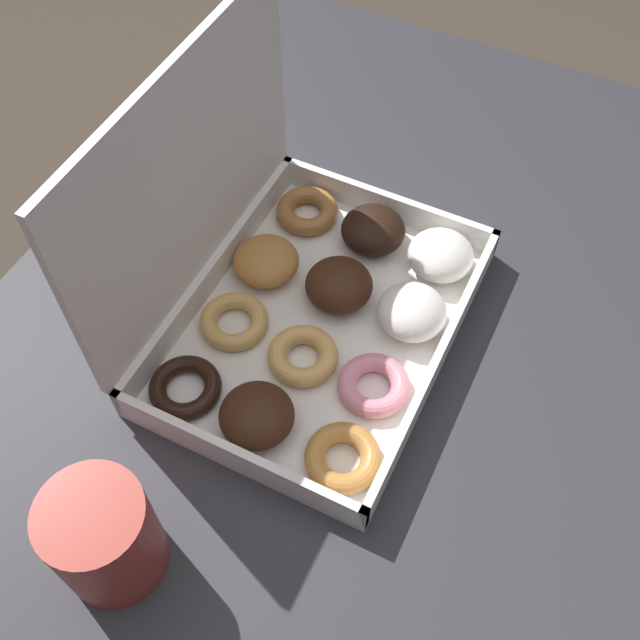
{
  "coord_description": "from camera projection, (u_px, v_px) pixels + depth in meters",
  "views": [
    {
      "loc": [
        -0.37,
        -0.12,
        1.4
      ],
      "look_at": [
        0.02,
        0.07,
        0.78
      ],
      "focal_mm": 42.0,
      "sensor_mm": 36.0,
      "label": 1
    }
  ],
  "objects": [
    {
      "name": "donut_box",
      "position": [
        303.0,
        288.0,
        0.74
      ],
      "size": [
        0.35,
        0.26,
        0.28
      ],
      "color": "silver",
      "rests_on": "dining_table"
    },
    {
      "name": "coffee_mug",
      "position": [
        104.0,
        536.0,
        0.59
      ],
      "size": [
        0.09,
        0.09,
        0.11
      ],
      "color": "#A3382D",
      "rests_on": "dining_table"
    },
    {
      "name": "ground_plane",
      "position": [
        350.0,
        583.0,
        1.37
      ],
      "size": [
        8.0,
        8.0,
        0.0
      ],
      "primitive_type": "plane",
      "color": "#42382D"
    },
    {
      "name": "dining_table",
      "position": [
        369.0,
        420.0,
        0.83
      ],
      "size": [
        1.09,
        0.81,
        0.76
      ],
      "color": "#2D2D33",
      "rests_on": "ground_plane"
    }
  ]
}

